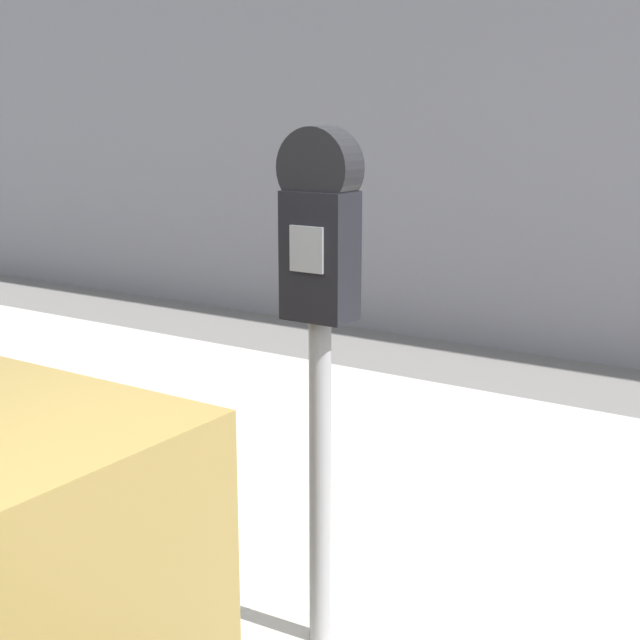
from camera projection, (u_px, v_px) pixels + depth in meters
The scene contains 2 objects.
sidewalk at pixel (485, 525), 3.52m from camera, with size 24.00×2.80×0.15m.
parking_meter at pixel (320, 288), 2.39m from camera, with size 0.21×0.13×1.48m.
Camera 1 is at (1.22, -0.87, 1.66)m, focal length 50.00 mm.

